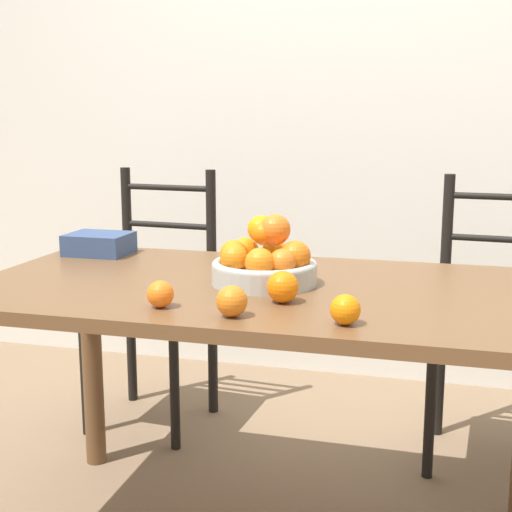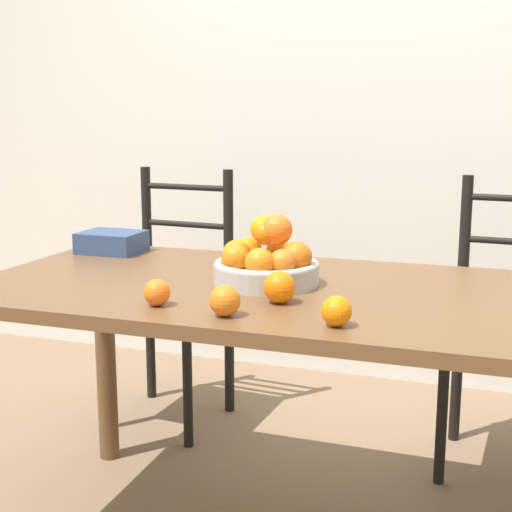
% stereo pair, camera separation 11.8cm
% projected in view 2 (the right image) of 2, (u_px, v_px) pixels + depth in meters
% --- Properties ---
extents(wall_back, '(8.00, 0.06, 2.60)m').
position_uv_depth(wall_back, '(372.00, 97.00, 3.17)').
color(wall_back, silver).
rests_on(wall_back, ground_plane).
extents(dining_table, '(1.59, 0.84, 0.77)m').
position_uv_depth(dining_table, '(268.00, 324.00, 1.92)').
color(dining_table, brown).
rests_on(dining_table, ground_plane).
extents(fruit_bowl, '(0.28, 0.28, 0.19)m').
position_uv_depth(fruit_bowl, '(267.00, 262.00, 1.90)').
color(fruit_bowl, '#B2B7B2').
rests_on(fruit_bowl, dining_table).
extents(orange_loose_0, '(0.06, 0.06, 0.06)m').
position_uv_depth(orange_loose_0, '(157.00, 293.00, 1.69)').
color(orange_loose_0, orange).
rests_on(orange_loose_0, dining_table).
extents(orange_loose_1, '(0.07, 0.07, 0.07)m').
position_uv_depth(orange_loose_1, '(224.00, 301.00, 1.60)').
color(orange_loose_1, orange).
rests_on(orange_loose_1, dining_table).
extents(orange_loose_2, '(0.07, 0.07, 0.07)m').
position_uv_depth(orange_loose_2, '(337.00, 311.00, 1.52)').
color(orange_loose_2, orange).
rests_on(orange_loose_2, dining_table).
extents(orange_loose_3, '(0.08, 0.08, 0.08)m').
position_uv_depth(orange_loose_3, '(280.00, 287.00, 1.71)').
color(orange_loose_3, orange).
rests_on(orange_loose_3, dining_table).
extents(chair_left, '(0.45, 0.43, 1.01)m').
position_uv_depth(chair_left, '(172.00, 303.00, 2.85)').
color(chair_left, black).
rests_on(chair_left, ground_plane).
extents(chair_right, '(0.45, 0.43, 1.01)m').
position_uv_depth(chair_right, '(512.00, 335.00, 2.44)').
color(chair_right, black).
rests_on(chair_right, ground_plane).
extents(book_stack, '(0.20, 0.16, 0.07)m').
position_uv_depth(book_stack, '(112.00, 242.00, 2.35)').
color(book_stack, '#334770').
rests_on(book_stack, dining_table).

